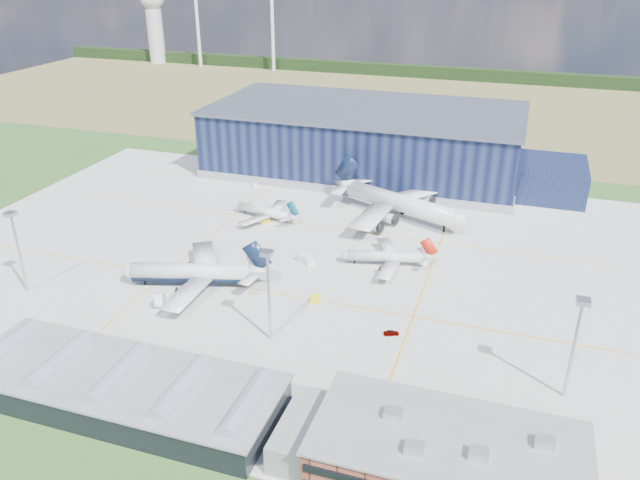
{
  "coord_description": "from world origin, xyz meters",
  "views": [
    {
      "loc": [
        59.65,
        -142.5,
        83.73
      ],
      "look_at": [
        9.37,
        8.69,
        8.2
      ],
      "focal_mm": 35.0,
      "sensor_mm": 36.0,
      "label": 1
    }
  ],
  "objects_px": {
    "airliner_navy": "(190,264)",
    "airliner_red": "(385,251)",
    "light_mast_east": "(577,333)",
    "gse_tug_a": "(315,299)",
    "car_b": "(220,379)",
    "airliner_widebody": "(402,194)",
    "gse_cart_a": "(386,269)",
    "gse_cart_b": "(254,186)",
    "airstair": "(161,303)",
    "hangar": "(372,143)",
    "airliner_regional": "(264,207)",
    "gse_van_a": "(413,401)",
    "light_mast_west": "(16,239)",
    "gse_van_b": "(306,260)",
    "ops_building": "(447,458)",
    "gse_tug_c": "(266,221)",
    "light_mast_center": "(268,281)",
    "car_a": "(391,333)"
  },
  "relations": [
    {
      "from": "airliner_widebody",
      "to": "gse_cart_b",
      "type": "relative_size",
      "value": 18.03
    },
    {
      "from": "light_mast_west",
      "to": "light_mast_east",
      "type": "bearing_deg",
      "value": 0.0
    },
    {
      "from": "airliner_navy",
      "to": "airliner_regional",
      "type": "xyz_separation_m",
      "value": [
        0.71,
        48.45,
        -2.51
      ]
    },
    {
      "from": "hangar",
      "to": "light_mast_west",
      "type": "relative_size",
      "value": 6.3
    },
    {
      "from": "airliner_regional",
      "to": "gse_tug_a",
      "type": "xyz_separation_m",
      "value": [
        33.68,
        -45.66,
        -3.53
      ]
    },
    {
      "from": "airliner_regional",
      "to": "airliner_red",
      "type": "bearing_deg",
      "value": 167.81
    },
    {
      "from": "airliner_navy",
      "to": "airliner_regional",
      "type": "bearing_deg",
      "value": -106.93
    },
    {
      "from": "gse_cart_b",
      "to": "hangar",
      "type": "bearing_deg",
      "value": -15.0
    },
    {
      "from": "airliner_navy",
      "to": "gse_van_a",
      "type": "height_order",
      "value": "airliner_navy"
    },
    {
      "from": "airliner_red",
      "to": "gse_cart_a",
      "type": "xyz_separation_m",
      "value": [
        1.2,
        -2.98,
        -3.91
      ]
    },
    {
      "from": "ops_building",
      "to": "hangar",
      "type": "bearing_deg",
      "value": 108.63
    },
    {
      "from": "airliner_red",
      "to": "airliner_regional",
      "type": "relative_size",
      "value": 1.08
    },
    {
      "from": "light_mast_east",
      "to": "gse_cart_b",
      "type": "bearing_deg",
      "value": 140.08
    },
    {
      "from": "light_mast_west",
      "to": "gse_cart_a",
      "type": "height_order",
      "value": "light_mast_west"
    },
    {
      "from": "car_b",
      "to": "airliner_widebody",
      "type": "bearing_deg",
      "value": -14.48
    },
    {
      "from": "gse_cart_a",
      "to": "car_b",
      "type": "distance_m",
      "value": 63.82
    },
    {
      "from": "hangar",
      "to": "light_mast_east",
      "type": "relative_size",
      "value": 6.3
    },
    {
      "from": "ops_building",
      "to": "gse_tug_a",
      "type": "xyz_separation_m",
      "value": [
        -40.52,
        49.42,
        -4.1
      ]
    },
    {
      "from": "gse_tug_c",
      "to": "gse_tug_a",
      "type": "bearing_deg",
      "value": -57.55
    },
    {
      "from": "hangar",
      "to": "gse_tug_a",
      "type": "bearing_deg",
      "value": -83.68
    },
    {
      "from": "airstair",
      "to": "car_a",
      "type": "relative_size",
      "value": 1.33
    },
    {
      "from": "light_mast_east",
      "to": "gse_van_b",
      "type": "distance_m",
      "value": 81.21
    },
    {
      "from": "light_mast_east",
      "to": "gse_cart_b",
      "type": "height_order",
      "value": "light_mast_east"
    },
    {
      "from": "hangar",
      "to": "gse_cart_b",
      "type": "distance_m",
      "value": 51.22
    },
    {
      "from": "airliner_red",
      "to": "gse_van_b",
      "type": "xyz_separation_m",
      "value": [
        -21.99,
        -6.0,
        -3.32
      ]
    },
    {
      "from": "hangar",
      "to": "airliner_regional",
      "type": "distance_m",
      "value": 64.08
    },
    {
      "from": "light_mast_west",
      "to": "airliner_widebody",
      "type": "bearing_deg",
      "value": 43.38
    },
    {
      "from": "car_b",
      "to": "airliner_navy",
      "type": "bearing_deg",
      "value": 32.87
    },
    {
      "from": "hangar",
      "to": "gse_van_b",
      "type": "distance_m",
      "value": 86.73
    },
    {
      "from": "gse_cart_b",
      "to": "airliner_red",
      "type": "bearing_deg",
      "value": -93.28
    },
    {
      "from": "light_mast_west",
      "to": "gse_tug_a",
      "type": "bearing_deg",
      "value": 14.61
    },
    {
      "from": "gse_cart_a",
      "to": "airstair",
      "type": "xyz_separation_m",
      "value": [
        -49.86,
        -38.08,
        0.94
      ]
    },
    {
      "from": "gse_tug_a",
      "to": "car_a",
      "type": "xyz_separation_m",
      "value": [
        22.12,
        -8.97,
        -0.07
      ]
    },
    {
      "from": "airliner_widebody",
      "to": "gse_van_b",
      "type": "height_order",
      "value": "airliner_widebody"
    },
    {
      "from": "light_mast_center",
      "to": "light_mast_east",
      "type": "distance_m",
      "value": 65.0
    },
    {
      "from": "gse_van_b",
      "to": "gse_tug_a",
      "type": "bearing_deg",
      "value": -119.92
    },
    {
      "from": "airliner_regional",
      "to": "gse_tug_a",
      "type": "distance_m",
      "value": 56.85
    },
    {
      "from": "light_mast_west",
      "to": "airliner_red",
      "type": "distance_m",
      "value": 98.47
    },
    {
      "from": "airliner_navy",
      "to": "airliner_red",
      "type": "relative_size",
      "value": 1.48
    },
    {
      "from": "gse_tug_a",
      "to": "airstair",
      "type": "bearing_deg",
      "value": -157.98
    },
    {
      "from": "airliner_red",
      "to": "gse_cart_a",
      "type": "relative_size",
      "value": 9.42
    },
    {
      "from": "light_mast_center",
      "to": "airliner_red",
      "type": "bearing_deg",
      "value": 69.15
    },
    {
      "from": "light_mast_east",
      "to": "airliner_red",
      "type": "relative_size",
      "value": 0.82
    },
    {
      "from": "light_mast_east",
      "to": "car_b",
      "type": "bearing_deg",
      "value": -165.41
    },
    {
      "from": "light_mast_east",
      "to": "hangar",
      "type": "bearing_deg",
      "value": 120.05
    },
    {
      "from": "light_mast_east",
      "to": "gse_tug_a",
      "type": "height_order",
      "value": "light_mast_east"
    },
    {
      "from": "gse_van_a",
      "to": "gse_van_b",
      "type": "distance_m",
      "value": 66.16
    },
    {
      "from": "airliner_regional",
      "to": "car_b",
      "type": "distance_m",
      "value": 86.84
    },
    {
      "from": "gse_van_a",
      "to": "gse_van_b",
      "type": "height_order",
      "value": "gse_van_a"
    },
    {
      "from": "airliner_navy",
      "to": "airstair",
      "type": "xyz_separation_m",
      "value": [
        -1.72,
        -12.95,
        -5.16
      ]
    }
  ]
}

